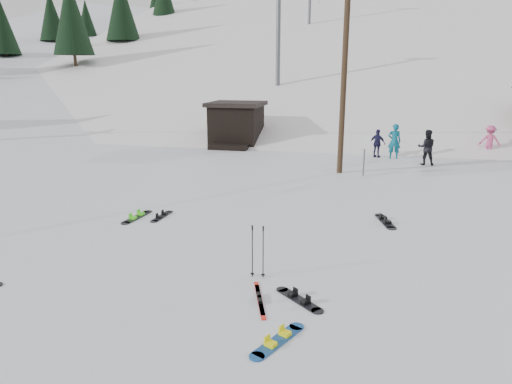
# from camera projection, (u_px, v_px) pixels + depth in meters

# --- Properties ---
(ground) EXTENTS (200.00, 200.00, 0.00)m
(ground) POSITION_uv_depth(u_px,v_px,m) (197.00, 318.00, 8.94)
(ground) COLOR silver
(ground) RESTS_ON ground
(ski_slope) EXTENTS (60.00, 85.24, 65.97)m
(ski_slope) POSITION_uv_depth(u_px,v_px,m) (337.00, 194.00, 63.77)
(ski_slope) COLOR white
(ski_slope) RESTS_ON ground
(ridge_left) EXTENTS (47.54, 95.03, 58.38)m
(ridge_left) POSITION_uv_depth(u_px,v_px,m) (79.00, 184.00, 64.85)
(ridge_left) COLOR silver
(ridge_left) RESTS_ON ground
(treeline_left) EXTENTS (20.00, 64.00, 10.00)m
(treeline_left) POSITION_uv_depth(u_px,v_px,m) (44.00, 111.00, 54.04)
(treeline_left) COLOR black
(treeline_left) RESTS_ON ground
(treeline_crest) EXTENTS (50.00, 6.00, 10.00)m
(treeline_crest) POSITION_uv_depth(u_px,v_px,m) (349.00, 95.00, 89.83)
(treeline_crest) COLOR black
(treeline_crest) RESTS_ON ski_slope
(utility_pole) EXTENTS (2.00, 0.26, 9.00)m
(utility_pole) POSITION_uv_depth(u_px,v_px,m) (344.00, 71.00, 20.46)
(utility_pole) COLOR #3A2819
(utility_pole) RESTS_ON ground
(trail_sign) EXTENTS (0.50, 0.09, 1.85)m
(trail_sign) POSITION_uv_depth(u_px,v_px,m) (365.00, 148.00, 20.70)
(trail_sign) COLOR #595B60
(trail_sign) RESTS_ON ground
(lift_hut) EXTENTS (3.40, 4.10, 2.75)m
(lift_hut) POSITION_uv_depth(u_px,v_px,m) (236.00, 124.00, 29.38)
(lift_hut) COLOR black
(lift_hut) RESTS_ON ground
(lift_tower_near) EXTENTS (2.20, 0.36, 8.00)m
(lift_tower_near) POSITION_uv_depth(u_px,v_px,m) (278.00, 29.00, 36.00)
(lift_tower_near) COLOR #595B60
(lift_tower_near) RESTS_ON ski_slope
(hero_snowboard) EXTENTS (0.80, 1.36, 0.10)m
(hero_snowboard) POSITION_uv_depth(u_px,v_px,m) (278.00, 340.00, 8.17)
(hero_snowboard) COLOR #174C95
(hero_snowboard) RESTS_ON ground
(hero_skis) EXTENTS (0.61, 1.59, 0.09)m
(hero_skis) POSITION_uv_depth(u_px,v_px,m) (260.00, 299.00, 9.64)
(hero_skis) COLOR red
(hero_skis) RESTS_ON ground
(ski_poles) EXTENTS (0.35, 0.09, 1.27)m
(ski_poles) POSITION_uv_depth(u_px,v_px,m) (258.00, 251.00, 10.57)
(ski_poles) COLOR black
(ski_poles) RESTS_ON ground
(board_scatter_b) EXTENTS (0.31, 1.33, 0.09)m
(board_scatter_b) POSITION_uv_depth(u_px,v_px,m) (162.00, 216.00, 15.12)
(board_scatter_b) COLOR black
(board_scatter_b) RESTS_ON ground
(board_scatter_c) EXTENTS (0.44, 1.57, 0.11)m
(board_scatter_c) POSITION_uv_depth(u_px,v_px,m) (137.00, 217.00, 15.04)
(board_scatter_c) COLOR black
(board_scatter_c) RESTS_ON ground
(board_scatter_d) EXTENTS (1.11, 1.01, 0.10)m
(board_scatter_d) POSITION_uv_depth(u_px,v_px,m) (299.00, 299.00, 9.63)
(board_scatter_d) COLOR black
(board_scatter_d) RESTS_ON ground
(board_scatter_f) EXTENTS (0.64, 1.56, 0.11)m
(board_scatter_f) POSITION_uv_depth(u_px,v_px,m) (385.00, 221.00, 14.62)
(board_scatter_f) COLOR black
(board_scatter_f) RESTS_ON ground
(skier_teal) EXTENTS (0.70, 0.46, 1.91)m
(skier_teal) POSITION_uv_depth(u_px,v_px,m) (394.00, 141.00, 24.88)
(skier_teal) COLOR #0B5A71
(skier_teal) RESTS_ON ground
(skier_dark) EXTENTS (0.88, 0.69, 1.80)m
(skier_dark) POSITION_uv_depth(u_px,v_px,m) (427.00, 147.00, 23.22)
(skier_dark) COLOR black
(skier_dark) RESTS_ON ground
(skier_pink) EXTENTS (1.17, 0.75, 1.72)m
(skier_pink) POSITION_uv_depth(u_px,v_px,m) (490.00, 141.00, 25.71)
(skier_pink) COLOR #C24476
(skier_pink) RESTS_ON ground
(skier_navy) EXTENTS (0.99, 0.75, 1.56)m
(skier_navy) POSITION_uv_depth(u_px,v_px,m) (377.00, 143.00, 25.25)
(skier_navy) COLOR #1A173A
(skier_navy) RESTS_ON ground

